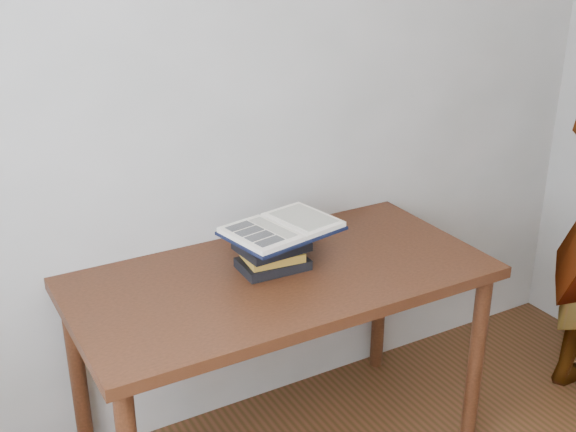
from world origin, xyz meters
TOP-DOWN VIEW (x-y plane):
  - desk at (-0.00, 1.38)m, footprint 1.48×0.74m
  - book_stack at (-0.01, 1.43)m, footprint 0.25×0.19m
  - open_book at (0.04, 1.44)m, footprint 0.44×0.34m

SIDE VIEW (x-z plane):
  - desk at x=0.00m, z-range 0.30..1.09m
  - book_stack at x=-0.01m, z-range 0.79..0.92m
  - open_book at x=0.04m, z-range 0.92..0.95m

